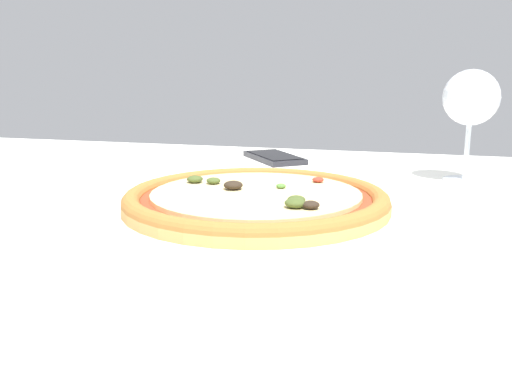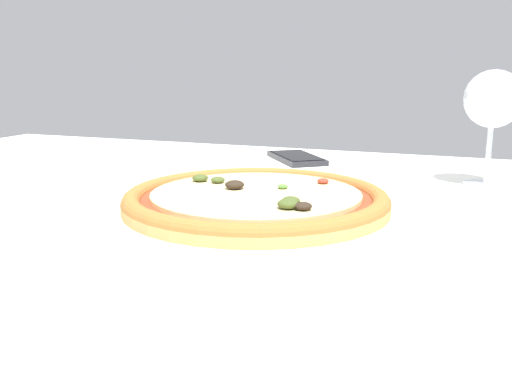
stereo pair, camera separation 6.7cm
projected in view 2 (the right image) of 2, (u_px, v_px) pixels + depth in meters
dining_table at (163, 247)px, 0.83m from camera, size 1.35×0.96×0.71m
pizza_plate at (256, 203)px, 0.68m from camera, size 0.34×0.34×0.04m
wine_glass_far_left at (493, 102)px, 0.82m from camera, size 0.08×0.08×0.17m
cell_phone at (296, 158)px, 1.07m from camera, size 0.14×0.16×0.01m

